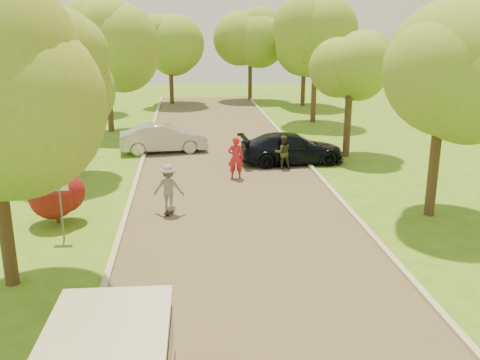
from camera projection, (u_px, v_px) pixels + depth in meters
name	position (u px, v px, depth m)	size (l,w,h in m)	color
ground	(261.00, 290.00, 13.82)	(100.00, 100.00, 0.00)	#42711B
road	(234.00, 195.00, 21.46)	(8.00, 60.00, 0.01)	#4C4438
curb_left	(131.00, 197.00, 21.05)	(0.18, 60.00, 0.12)	#B2AD9E
curb_right	(332.00, 191.00, 21.83)	(0.18, 60.00, 0.12)	#B2AD9E
street_sign	(60.00, 192.00, 16.64)	(0.55, 0.06, 2.17)	#59595E
red_shrub	(56.00, 193.00, 18.15)	(1.70, 1.70, 1.95)	#382619
tree_l_midb	(70.00, 72.00, 23.33)	(4.30, 4.20, 6.62)	#382619
tree_l_far	(109.00, 43.00, 32.68)	(4.92, 4.80, 7.79)	#382619
tree_r_mida	(452.00, 58.00, 17.72)	(5.13, 5.00, 7.95)	#382619
tree_r_midb	(355.00, 60.00, 26.45)	(4.51, 4.40, 7.01)	#382619
tree_r_far	(319.00, 36.00, 35.80)	(5.33, 5.20, 8.34)	#382619
tree_bg_a	(91.00, 42.00, 40.13)	(5.12, 5.00, 7.72)	#382619
tree_bg_b	(307.00, 38.00, 43.62)	(5.12, 5.00, 7.95)	#382619
tree_bg_c	(173.00, 44.00, 44.61)	(4.92, 4.80, 7.33)	#382619
tree_bg_d	(253.00, 39.00, 47.11)	(5.12, 5.00, 7.72)	#382619
silver_sedan	(164.00, 138.00, 28.49)	(1.60, 4.60, 1.51)	#AEADB2
dark_sedan	(292.00, 148.00, 26.19)	(2.10, 5.16, 1.50)	black
longboard	(170.00, 211.00, 19.38)	(0.41, 0.91, 0.10)	black
skateboarder	(169.00, 188.00, 19.13)	(1.11, 0.64, 1.72)	slate
person_striped	(236.00, 158.00, 23.52)	(0.69, 0.45, 1.89)	red
person_olive	(283.00, 152.00, 25.14)	(0.78, 0.61, 1.60)	#2F341F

